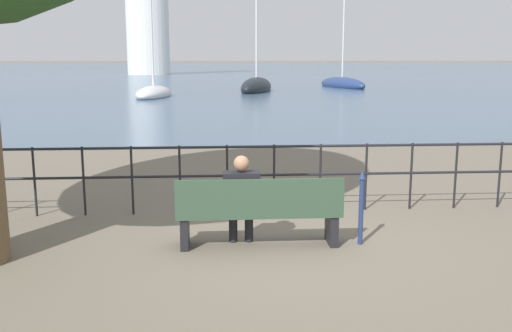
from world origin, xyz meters
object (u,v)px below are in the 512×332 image
sailboat_0 (256,86)px  sailboat_2 (154,92)px  seated_person_left (241,196)px  sailboat_3 (342,84)px  park_bench (259,213)px  closed_umbrella (361,203)px

sailboat_0 → sailboat_2: size_ratio=1.04×
seated_person_left → sailboat_3: bearing=75.5°
park_bench → seated_person_left: seated_person_left is taller
seated_person_left → closed_umbrella: seated_person_left is taller
sailboat_2 → sailboat_3: sailboat_2 is taller
park_bench → closed_umbrella: size_ratio=2.13×
sailboat_3 → park_bench: bearing=-118.3°
sailboat_2 → park_bench: bearing=-73.7°
park_bench → sailboat_3: 40.37m
park_bench → sailboat_0: size_ratio=0.16×
park_bench → sailboat_3: bearing=75.9°
sailboat_2 → sailboat_0: bearing=44.4°
sailboat_2 → closed_umbrella: bearing=-71.2°
sailboat_0 → sailboat_3: sailboat_0 is taller
park_bench → sailboat_3: size_ratio=0.25×
sailboat_2 → seated_person_left: bearing=-74.1°
closed_umbrella → sailboat_2: sailboat_2 is taller
closed_umbrella → sailboat_0: 33.39m
sailboat_0 → sailboat_2: sailboat_0 is taller
closed_umbrella → sailboat_3: (8.56, 39.14, -0.26)m
sailboat_0 → seated_person_left: bearing=-76.0°
sailboat_2 → sailboat_3: size_ratio=1.48×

